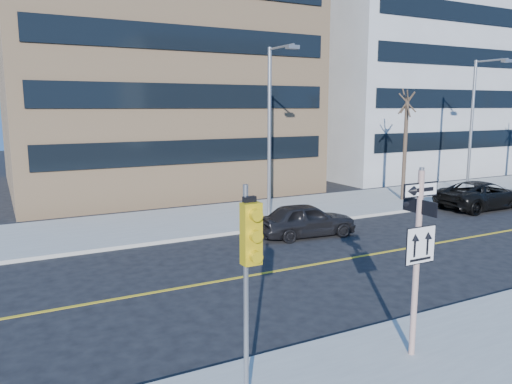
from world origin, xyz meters
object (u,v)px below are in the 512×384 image
parked_car_c (483,195)px  parked_car_a (306,220)px  sign_pole (418,252)px  streetlight_b (475,118)px  traffic_signal (250,252)px  streetlight_a (272,121)px  street_tree_west (407,105)px

parked_car_c → parked_car_a: bearing=92.9°
sign_pole → streetlight_b: (18.00, 13.27, 2.32)m
parked_car_a → parked_car_c: (11.64, 0.49, 0.03)m
traffic_signal → parked_car_c: (19.42, 10.52, -2.28)m
sign_pole → streetlight_a: 14.05m
streetlight_a → street_tree_west: size_ratio=1.26×
sign_pole → traffic_signal: 4.05m
streetlight_a → streetlight_b: size_ratio=1.00×
parked_car_c → streetlight_b: bearing=-41.2°
sign_pole → traffic_signal: sign_pole is taller
parked_car_a → streetlight_b: bearing=-70.9°
sign_pole → parked_car_a: sign_pole is taller
street_tree_west → parked_car_a: bearing=-156.9°
traffic_signal → parked_car_a: traffic_signal is taller
streetlight_a → street_tree_west: bearing=3.5°
streetlight_b → street_tree_west: (-5.00, 0.54, 0.77)m
parked_car_c → streetlight_b: (2.58, 2.89, 4.01)m
sign_pole → street_tree_west: street_tree_west is taller
streetlight_b → parked_car_a: bearing=-166.6°
parked_car_a → street_tree_west: (9.22, 3.93, 4.80)m
traffic_signal → parked_car_c: traffic_signal is taller
parked_car_a → streetlight_a: streetlight_a is taller
sign_pole → streetlight_b: streetlight_b is taller
parked_car_c → streetlight_a: size_ratio=0.67×
sign_pole → parked_car_c: 18.67m
traffic_signal → parked_car_c: bearing=28.5°
traffic_signal → sign_pole: bearing=2.1°
streetlight_b → streetlight_a: bearing=180.0°
parked_car_a → streetlight_a: 5.27m
traffic_signal → street_tree_west: (17.00, 13.96, 2.50)m
traffic_signal → street_tree_west: size_ratio=0.63×
streetlight_b → street_tree_west: size_ratio=1.26×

